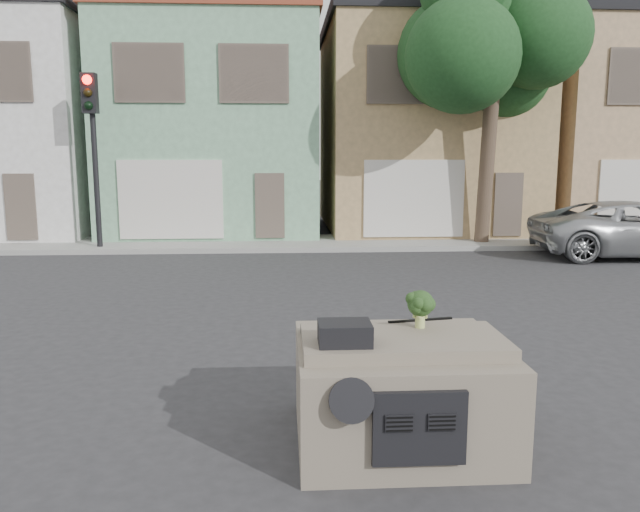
{
  "coord_description": "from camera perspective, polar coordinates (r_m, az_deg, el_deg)",
  "views": [
    {
      "loc": [
        -1.13,
        -8.8,
        2.83
      ],
      "look_at": [
        -0.58,
        0.5,
        1.3
      ],
      "focal_mm": 35.0,
      "sensor_mm": 36.0,
      "label": 1
    }
  ],
  "objects": [
    {
      "name": "townhouse_beige",
      "position": [
        26.52,
        25.51,
        10.47
      ],
      "size": [
        7.2,
        8.2,
        7.55
      ],
      "primitive_type": "cube",
      "color": "tan",
      "rests_on": "ground"
    },
    {
      "name": "townhouse_tan",
      "position": [
        23.88,
        9.21,
        11.47
      ],
      "size": [
        7.2,
        8.2,
        7.55
      ],
      "primitive_type": "cube",
      "color": "tan",
      "rests_on": "ground"
    },
    {
      "name": "sidewalk",
      "position": [
        19.53,
        -0.04,
        1.21
      ],
      "size": [
        40.0,
        3.0,
        0.15
      ],
      "primitive_type": "cube",
      "color": "gray",
      "rests_on": "ground"
    },
    {
      "name": "townhouse_white",
      "position": [
        25.32,
        -26.81,
        10.48
      ],
      "size": [
        7.2,
        8.2,
        7.55
      ],
      "primitive_type": "cube",
      "color": "silver",
      "rests_on": "ground"
    },
    {
      "name": "instrument_hump",
      "position": [
        5.71,
        2.27,
        -7.06
      ],
      "size": [
        0.48,
        0.38,
        0.2
      ],
      "primitive_type": "cube",
      "color": "black",
      "rests_on": "car_dashboard"
    },
    {
      "name": "traffic_signal",
      "position": [
        19.07,
        -19.94,
        7.93
      ],
      "size": [
        0.4,
        0.4,
        5.1
      ],
      "primitive_type": "cube",
      "color": "black",
      "rests_on": "ground"
    },
    {
      "name": "townhouse_mint",
      "position": [
        23.44,
        -9.38,
        11.51
      ],
      "size": [
        7.2,
        8.2,
        7.55
      ],
      "primitive_type": "cube",
      "color": "#7BAF89",
      "rests_on": "ground"
    },
    {
      "name": "broccoli",
      "position": [
        6.28,
        9.16,
        -4.77
      ],
      "size": [
        0.45,
        0.45,
        0.39
      ],
      "primitive_type": "cube",
      "rotation": [
        0.0,
        0.0,
        3.87
      ],
      "color": "#1E3615",
      "rests_on": "car_dashboard"
    },
    {
      "name": "wiper_arm",
      "position": [
        6.56,
        9.17,
        -5.8
      ],
      "size": [
        0.69,
        0.15,
        0.02
      ],
      "primitive_type": "cube",
      "rotation": [
        0.0,
        0.0,
        0.17
      ],
      "color": "black",
      "rests_on": "car_dashboard"
    },
    {
      "name": "tree_near",
      "position": [
        19.63,
        15.22,
        13.15
      ],
      "size": [
        4.4,
        4.0,
        8.5
      ],
      "primitive_type": "cube",
      "color": "#1B411C",
      "rests_on": "ground"
    },
    {
      "name": "silver_pickup",
      "position": [
        19.41,
        26.82,
        -0.07
      ],
      "size": [
        5.73,
        2.94,
        1.55
      ],
      "primitive_type": "imported",
      "rotation": [
        0.0,
        0.0,
        1.5
      ],
      "color": "#A9ACAE",
      "rests_on": "ground"
    },
    {
      "name": "car_dashboard",
      "position": [
        6.33,
        7.26,
        -11.76
      ],
      "size": [
        2.0,
        1.8,
        1.12
      ],
      "primitive_type": "cube",
      "color": "#766B5B",
      "rests_on": "ground"
    },
    {
      "name": "ground_plane",
      "position": [
        9.31,
        3.77,
        -8.39
      ],
      "size": [
        120.0,
        120.0,
        0.0
      ],
      "primitive_type": "plane",
      "color": "#303033",
      "rests_on": "ground"
    }
  ]
}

